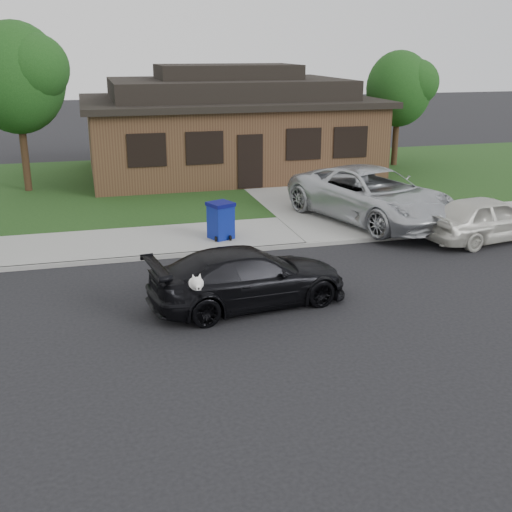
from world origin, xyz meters
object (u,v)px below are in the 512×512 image
object	(u,v)px
minivan	(372,195)
white_compact	(487,218)
recycling_bin	(221,220)
sedan	(248,277)

from	to	relation	value
minivan	white_compact	world-z (taller)	minivan
minivan	recycling_bin	world-z (taller)	minivan
recycling_bin	sedan	bearing A→B (deg)	-117.63
sedan	white_compact	xyz separation A→B (m)	(8.06, 3.00, 0.03)
minivan	white_compact	bearing A→B (deg)	-62.71
white_compact	sedan	bearing A→B (deg)	100.70
recycling_bin	white_compact	bearing A→B (deg)	-36.72
sedan	recycling_bin	distance (m)	4.91
sedan	white_compact	world-z (taller)	white_compact
sedan	white_compact	size ratio (longest dim) A/B	1.17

